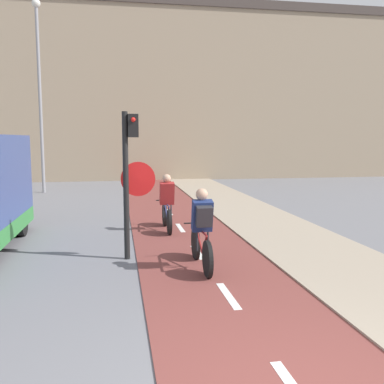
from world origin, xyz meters
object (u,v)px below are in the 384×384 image
traffic_light_pole (130,168)px  cyclist_near (202,231)px  cyclist_far (167,205)px  street_lamp_far (39,79)px

traffic_light_pole → cyclist_near: size_ratio=1.61×
cyclist_near → cyclist_far: cyclist_near is taller
traffic_light_pole → cyclist_far: traffic_light_pole is taller
traffic_light_pole → cyclist_near: traffic_light_pole is taller
traffic_light_pole → street_lamp_far: (-3.48, 11.30, 3.10)m
street_lamp_far → cyclist_near: street_lamp_far is taller
cyclist_near → cyclist_far: 3.37m
street_lamp_far → cyclist_far: bearing=-63.2°
street_lamp_far → cyclist_far: street_lamp_far is taller
street_lamp_far → cyclist_far: size_ratio=4.74×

